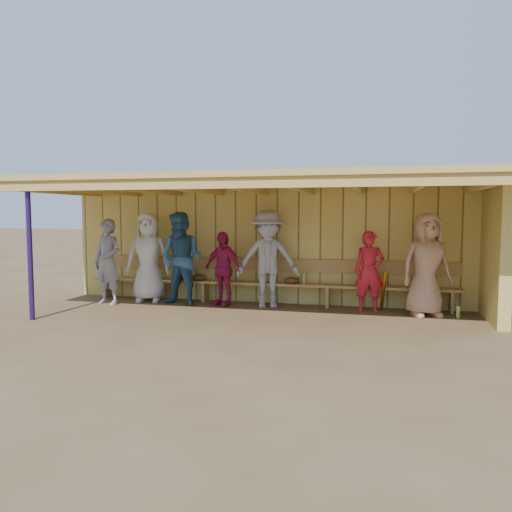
{
  "coord_description": "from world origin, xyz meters",
  "views": [
    {
      "loc": [
        2.3,
        -8.78,
        1.85
      ],
      "look_at": [
        0.0,
        0.35,
        1.05
      ],
      "focal_mm": 35.0,
      "sensor_mm": 36.0,
      "label": 1
    }
  ],
  "objects_px": {
    "player_h": "(426,265)",
    "player_d": "(223,269)",
    "bench": "(265,278)",
    "player_b": "(148,257)",
    "player_e": "(268,259)",
    "player_g": "(369,271)",
    "player_c": "(181,259)",
    "player_a": "(108,262)"
  },
  "relations": [
    {
      "from": "player_c",
      "to": "player_e",
      "type": "distance_m",
      "value": 1.75
    },
    {
      "from": "player_e",
      "to": "player_g",
      "type": "relative_size",
      "value": 1.26
    },
    {
      "from": "player_h",
      "to": "player_d",
      "type": "bearing_deg",
      "value": 156.27
    },
    {
      "from": "player_b",
      "to": "player_c",
      "type": "relative_size",
      "value": 0.99
    },
    {
      "from": "player_a",
      "to": "bench",
      "type": "bearing_deg",
      "value": 27.13
    },
    {
      "from": "player_h",
      "to": "player_g",
      "type": "bearing_deg",
      "value": 146.73
    },
    {
      "from": "player_e",
      "to": "player_h",
      "type": "relative_size",
      "value": 1.03
    },
    {
      "from": "player_a",
      "to": "player_e",
      "type": "distance_m",
      "value": 3.27
    },
    {
      "from": "player_a",
      "to": "player_b",
      "type": "xyz_separation_m",
      "value": [
        0.64,
        0.54,
        0.06
      ]
    },
    {
      "from": "player_a",
      "to": "player_h",
      "type": "height_order",
      "value": "player_h"
    },
    {
      "from": "player_d",
      "to": "player_h",
      "type": "distance_m",
      "value": 3.9
    },
    {
      "from": "player_c",
      "to": "bench",
      "type": "distance_m",
      "value": 1.75
    },
    {
      "from": "bench",
      "to": "player_a",
      "type": "bearing_deg",
      "value": -164.77
    },
    {
      "from": "player_c",
      "to": "player_d",
      "type": "relative_size",
      "value": 1.26
    },
    {
      "from": "player_e",
      "to": "player_g",
      "type": "bearing_deg",
      "value": -15.41
    },
    {
      "from": "player_d",
      "to": "player_h",
      "type": "bearing_deg",
      "value": 19.18
    },
    {
      "from": "player_b",
      "to": "player_g",
      "type": "height_order",
      "value": "player_b"
    },
    {
      "from": "player_b",
      "to": "bench",
      "type": "relative_size",
      "value": 0.25
    },
    {
      "from": "player_d",
      "to": "player_c",
      "type": "bearing_deg",
      "value": -146.65
    },
    {
      "from": "player_a",
      "to": "bench",
      "type": "height_order",
      "value": "player_a"
    },
    {
      "from": "player_d",
      "to": "player_e",
      "type": "distance_m",
      "value": 0.95
    },
    {
      "from": "player_c",
      "to": "bench",
      "type": "xyz_separation_m",
      "value": [
        1.61,
        0.55,
        -0.42
      ]
    },
    {
      "from": "player_g",
      "to": "player_d",
      "type": "bearing_deg",
      "value": 174.97
    },
    {
      "from": "player_c",
      "to": "bench",
      "type": "relative_size",
      "value": 0.25
    },
    {
      "from": "player_d",
      "to": "bench",
      "type": "bearing_deg",
      "value": 46.53
    },
    {
      "from": "player_a",
      "to": "player_g",
      "type": "relative_size",
      "value": 1.15
    },
    {
      "from": "player_h",
      "to": "bench",
      "type": "distance_m",
      "value": 3.17
    },
    {
      "from": "player_e",
      "to": "bench",
      "type": "height_order",
      "value": "player_e"
    },
    {
      "from": "player_a",
      "to": "player_g",
      "type": "height_order",
      "value": "player_a"
    },
    {
      "from": "player_c",
      "to": "player_a",
      "type": "bearing_deg",
      "value": -159.62
    },
    {
      "from": "player_c",
      "to": "player_b",
      "type": "bearing_deg",
      "value": 173.19
    },
    {
      "from": "player_e",
      "to": "bench",
      "type": "relative_size",
      "value": 0.25
    },
    {
      "from": "player_e",
      "to": "player_d",
      "type": "bearing_deg",
      "value": 168.97
    },
    {
      "from": "player_b",
      "to": "player_h",
      "type": "bearing_deg",
      "value": -16.15
    },
    {
      "from": "player_c",
      "to": "player_e",
      "type": "relative_size",
      "value": 0.98
    },
    {
      "from": "player_d",
      "to": "player_g",
      "type": "height_order",
      "value": "player_g"
    },
    {
      "from": "player_a",
      "to": "bench",
      "type": "distance_m",
      "value": 3.23
    },
    {
      "from": "player_a",
      "to": "player_h",
      "type": "xyz_separation_m",
      "value": [
        6.19,
        0.33,
        0.06
      ]
    },
    {
      "from": "player_c",
      "to": "bench",
      "type": "bearing_deg",
      "value": 28.28
    },
    {
      "from": "player_b",
      "to": "player_e",
      "type": "bearing_deg",
      "value": -14.04
    },
    {
      "from": "bench",
      "to": "player_e",
      "type": "bearing_deg",
      "value": -67.21
    },
    {
      "from": "player_h",
      "to": "bench",
      "type": "bearing_deg",
      "value": 148.89
    }
  ]
}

